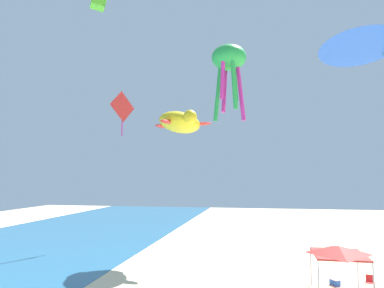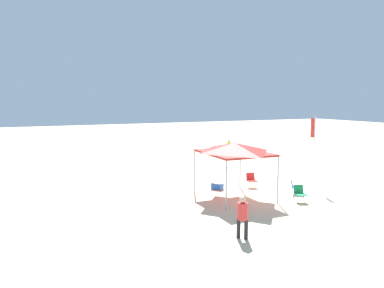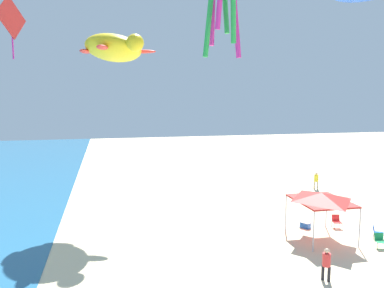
# 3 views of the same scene
# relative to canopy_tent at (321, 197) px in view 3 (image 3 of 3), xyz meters

# --- Properties ---
(ground) EXTENTS (120.00, 120.00, 0.10)m
(ground) POSITION_rel_canopy_tent_xyz_m (-0.51, -3.09, -2.63)
(ground) COLOR beige
(canopy_tent) EXTENTS (3.60, 3.01, 2.87)m
(canopy_tent) POSITION_rel_canopy_tent_xyz_m (0.00, 0.00, 0.00)
(canopy_tent) COLOR #B7B7BC
(canopy_tent) RESTS_ON ground
(folding_chair_right_of_tent) EXTENTS (0.80, 0.81, 0.82)m
(folding_chair_right_of_tent) POSITION_rel_canopy_tent_xyz_m (-0.80, -3.34, -2.11)
(folding_chair_right_of_tent) COLOR black
(folding_chair_right_of_tent) RESTS_ON ground
(folding_chair_left_of_tent) EXTENTS (0.73, 0.65, 0.82)m
(folding_chair_left_of_tent) POSITION_rel_canopy_tent_xyz_m (1.55, -2.13, -2.11)
(folding_chair_left_of_tent) COLOR black
(folding_chair_left_of_tent) RESTS_ON ground
(folding_chair_facing_ocean) EXTENTS (0.75, 0.68, 0.82)m
(folding_chair_facing_ocean) POSITION_rel_canopy_tent_xyz_m (-2.02, -2.59, -2.11)
(folding_chair_facing_ocean) COLOR black
(folding_chair_facing_ocean) RESTS_ON ground
(cooler_box) EXTENTS (0.74, 0.67, 0.40)m
(cooler_box) POSITION_rel_canopy_tent_xyz_m (1.91, -0.08, -2.38)
(cooler_box) COLOR blue
(cooler_box) RESTS_ON ground
(person_far_stroller) EXTENTS (0.38, 0.38, 1.58)m
(person_far_stroller) POSITION_rel_canopy_tent_xyz_m (-4.92, 2.65, -1.65)
(person_far_stroller) COLOR black
(person_far_stroller) RESTS_ON ground
(person_kite_handler) EXTENTS (0.38, 0.38, 1.61)m
(person_kite_handler) POSITION_rel_canopy_tent_xyz_m (11.35, -6.41, -1.64)
(person_kite_handler) COLOR #C6B28C
(person_kite_handler) RESTS_ON ground
(kite_diamond_red) EXTENTS (3.32, 1.70, 5.24)m
(kite_diamond_red) POSITION_rel_canopy_tent_xyz_m (15.05, 20.03, 12.37)
(kite_diamond_red) COLOR red
(kite_turtle_yellow) EXTENTS (6.26, 6.21, 2.57)m
(kite_turtle_yellow) POSITION_rel_canopy_tent_xyz_m (8.85, 11.87, 9.54)
(kite_turtle_yellow) COLOR yellow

